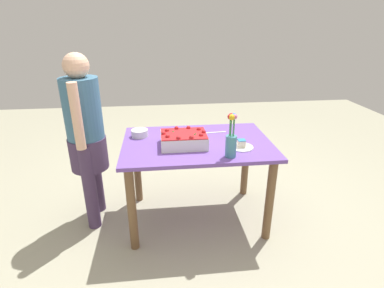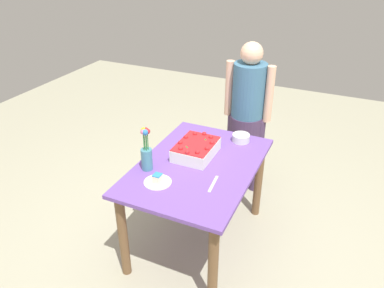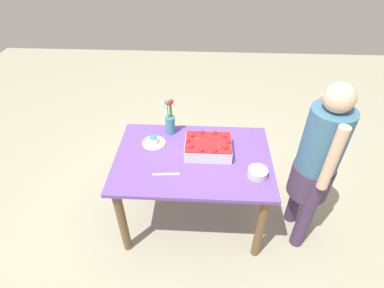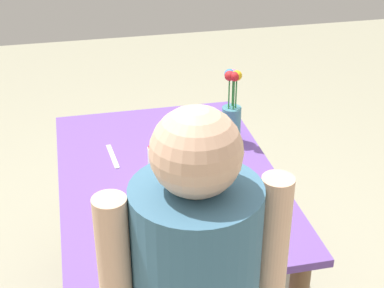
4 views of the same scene
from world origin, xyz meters
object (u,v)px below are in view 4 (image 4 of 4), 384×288
at_px(sheet_cake, 192,176).
at_px(serving_plate_with_slice, 190,129).
at_px(flower_vase, 232,113).
at_px(cake_knife, 113,156).
at_px(fruit_bowl, 140,252).

height_order(sheet_cake, serving_plate_with_slice, sheet_cake).
xyz_separation_m(sheet_cake, flower_vase, (-0.33, 0.25, 0.08)).
distance_m(cake_knife, fruit_bowl, 0.68).
distance_m(cake_knife, flower_vase, 0.54).
bearing_deg(serving_plate_with_slice, cake_knife, -68.08).
relative_size(serving_plate_with_slice, cake_knife, 0.97).
height_order(flower_vase, fruit_bowl, flower_vase).
height_order(cake_knife, flower_vase, flower_vase).
xyz_separation_m(sheet_cake, serving_plate_with_slice, (-0.46, 0.09, -0.04)).
bearing_deg(flower_vase, serving_plate_with_slice, -128.78).
bearing_deg(sheet_cake, fruit_bowl, -34.26).
bearing_deg(sheet_cake, flower_vase, 143.12).
height_order(sheet_cake, fruit_bowl, sheet_cake).
height_order(sheet_cake, cake_knife, sheet_cake).
bearing_deg(flower_vase, fruit_bowl, -35.52).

